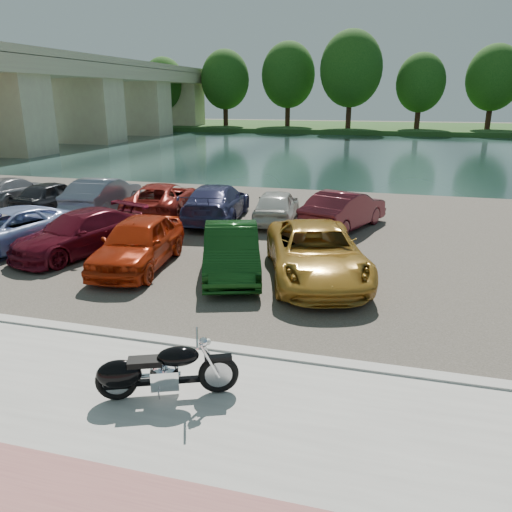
# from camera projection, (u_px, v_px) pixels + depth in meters

# --- Properties ---
(ground) EXTENTS (200.00, 200.00, 0.00)m
(ground) POSITION_uv_depth(u_px,v_px,m) (163.00, 408.00, 8.09)
(ground) COLOR #595447
(ground) RESTS_ON ground
(promenade) EXTENTS (60.00, 6.00, 0.10)m
(promenade) POSITION_uv_depth(u_px,v_px,m) (133.00, 446.00, 7.16)
(promenade) COLOR #9E9A94
(promenade) RESTS_ON ground
(kerb) EXTENTS (60.00, 0.30, 0.14)m
(kerb) POSITION_uv_depth(u_px,v_px,m) (206.00, 347.00, 9.91)
(kerb) COLOR #9E9A94
(kerb) RESTS_ON ground
(parking_lot) EXTENTS (60.00, 18.00, 0.04)m
(parking_lot) POSITION_uv_depth(u_px,v_px,m) (294.00, 234.00, 18.19)
(parking_lot) COLOR #3C3830
(parking_lot) RESTS_ON ground
(river) EXTENTS (120.00, 40.00, 0.00)m
(river) POSITION_uv_depth(u_px,v_px,m) (356.00, 152.00, 44.83)
(river) COLOR #182C2B
(river) RESTS_ON ground
(far_bank) EXTENTS (120.00, 24.00, 0.60)m
(far_bank) POSITION_uv_depth(u_px,v_px,m) (373.00, 128.00, 74.13)
(far_bank) COLOR #224117
(far_bank) RESTS_ON ground
(bridge) EXTENTS (7.00, 56.00, 8.55)m
(bridge) POSITION_uv_depth(u_px,v_px,m) (83.00, 89.00, 51.07)
(bridge) COLOR tan
(bridge) RESTS_ON ground
(far_trees) EXTENTS (70.25, 10.68, 12.52)m
(far_trees) POSITION_uv_depth(u_px,v_px,m) (408.00, 74.00, 65.13)
(far_trees) COLOR #321A12
(far_trees) RESTS_ON far_bank
(motorcycle) EXTENTS (2.21, 1.14, 1.05)m
(motorcycle) POSITION_uv_depth(u_px,v_px,m) (154.00, 372.00, 8.10)
(motorcycle) COLOR black
(motorcycle) RESTS_ON promenade
(car_2) EXTENTS (3.44, 5.15, 1.31)m
(car_2) POSITION_uv_depth(u_px,v_px,m) (8.00, 230.00, 16.13)
(car_2) COLOR #94A5D7
(car_2) RESTS_ON parking_lot
(car_3) EXTENTS (3.22, 4.91, 1.32)m
(car_3) POSITION_uv_depth(u_px,v_px,m) (80.00, 233.00, 15.76)
(car_3) COLOR #540C19
(car_3) RESTS_ON parking_lot
(car_4) EXTENTS (2.20, 4.50, 1.48)m
(car_4) POSITION_uv_depth(u_px,v_px,m) (138.00, 243.00, 14.46)
(car_4) COLOR #AC270B
(car_4) RESTS_ON parking_lot
(car_5) EXTENTS (2.71, 4.44, 1.38)m
(car_5) POSITION_uv_depth(u_px,v_px,m) (231.00, 251.00, 13.87)
(car_5) COLOR #0E360F
(car_5) RESTS_ON parking_lot
(car_6) EXTENTS (3.88, 5.75, 1.46)m
(car_6) POSITION_uv_depth(u_px,v_px,m) (316.00, 252.00, 13.56)
(car_6) COLOR #B38129
(car_6) RESTS_ON parking_lot
(car_7) EXTENTS (1.86, 4.25, 1.22)m
(car_7) POSITION_uv_depth(u_px,v_px,m) (14.00, 190.00, 23.15)
(car_7) COLOR gray
(car_7) RESTS_ON parking_lot
(car_8) EXTENTS (1.92, 4.00, 1.32)m
(car_8) POSITION_uv_depth(u_px,v_px,m) (53.00, 196.00, 21.62)
(car_8) COLOR black
(car_8) RESTS_ON parking_lot
(car_9) EXTENTS (1.93, 4.68, 1.51)m
(car_9) POSITION_uv_depth(u_px,v_px,m) (103.00, 195.00, 21.24)
(car_9) COLOR slate
(car_9) RESTS_ON parking_lot
(car_10) EXTENTS (3.07, 5.26, 1.38)m
(car_10) POSITION_uv_depth(u_px,v_px,m) (162.00, 199.00, 20.75)
(car_10) COLOR maroon
(car_10) RESTS_ON parking_lot
(car_11) EXTENTS (2.61, 5.23, 1.46)m
(car_11) POSITION_uv_depth(u_px,v_px,m) (217.00, 202.00, 19.94)
(car_11) COLOR navy
(car_11) RESTS_ON parking_lot
(car_12) EXTENTS (1.94, 4.03, 1.33)m
(car_12) POSITION_uv_depth(u_px,v_px,m) (277.00, 206.00, 19.64)
(car_12) COLOR beige
(car_12) RESTS_ON parking_lot
(car_13) EXTENTS (3.02, 4.63, 1.44)m
(car_13) POSITION_uv_depth(u_px,v_px,m) (344.00, 210.00, 18.67)
(car_13) COLOR #55161F
(car_13) RESTS_ON parking_lot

